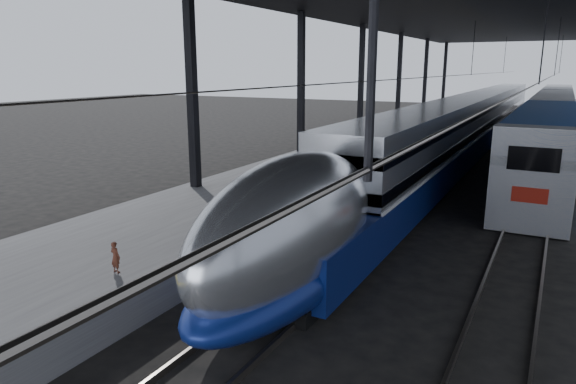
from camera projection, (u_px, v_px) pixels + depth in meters
The scene contains 8 objects.
ground at pixel (249, 273), 15.23m from camera, with size 160.00×160.00×0.00m, color black.
platform at pixel (366, 152), 33.87m from camera, with size 6.00×80.00×1.00m, color #4C4C4F.
yellow_strip at pixel (408, 148), 32.48m from camera, with size 0.30×80.00×0.01m, color yellow.
rails at pixel (494, 169), 30.32m from camera, with size 6.52×80.00×0.16m.
canopy at pixel (461, 11), 29.38m from camera, with size 18.00×75.00×9.47m.
tgv_train at pixel (470, 126), 36.55m from camera, with size 2.80×65.20×4.01m.
second_train at pixel (552, 118), 41.46m from camera, with size 2.83×56.05×3.90m.
child at pixel (115, 257), 12.60m from camera, with size 0.29×0.19×0.79m, color #4A2418.
Camera 1 is at (7.70, -12.03, 5.92)m, focal length 32.00 mm.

